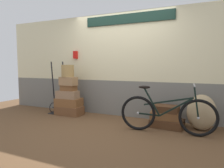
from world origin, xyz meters
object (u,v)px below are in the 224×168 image
object	(u,v)px
suitcase_7	(166,109)
suitcase_4	(68,81)
luggage_trolley	(58,101)
suitcase_1	(69,102)
suitcase_0	(69,111)
suitcase_2	(68,95)
bicycle	(166,114)
suitcase_5	(167,123)
burlap_sack	(201,112)
wicker_basket	(68,71)
suitcase_6	(165,115)
suitcase_3	(69,88)

from	to	relation	value
suitcase_7	suitcase_4	bearing A→B (deg)	-177.50
luggage_trolley	suitcase_4	bearing A→B (deg)	-7.79
suitcase_1	suitcase_7	world-z (taller)	suitcase_7
suitcase_0	suitcase_2	distance (m)	0.41
suitcase_7	suitcase_0	bearing A→B (deg)	-177.69
suitcase_2	bicycle	distance (m)	2.55
suitcase_1	suitcase_5	xyz separation A→B (m)	(2.46, -0.05, -0.24)
suitcase_2	burlap_sack	xyz separation A→B (m)	(3.09, 0.07, -0.17)
bicycle	suitcase_1	bearing A→B (deg)	169.88
suitcase_7	wicker_basket	xyz separation A→B (m)	(-2.44, 0.02, 0.74)
suitcase_7	bicycle	world-z (taller)	bicycle
suitcase_4	suitcase_2	bearing A→B (deg)	-161.65
suitcase_2	suitcase_6	distance (m)	2.44
suitcase_1	suitcase_6	bearing A→B (deg)	-5.22
suitcase_4	suitcase_5	distance (m)	2.56
suitcase_2	suitcase_3	world-z (taller)	suitcase_3
suitcase_0	suitcase_7	xyz separation A→B (m)	(2.40, -0.02, 0.26)
suitcase_6	suitcase_2	bearing A→B (deg)	175.04
suitcase_2	bicycle	bearing A→B (deg)	-12.41
suitcase_1	suitcase_7	distance (m)	2.44
wicker_basket	suitcase_5	bearing A→B (deg)	-0.58
suitcase_4	wicker_basket	bearing A→B (deg)	154.01
suitcase_3	burlap_sack	xyz separation A→B (m)	(3.08, 0.04, -0.34)
suitcase_0	luggage_trolley	bearing A→B (deg)	172.56
suitcase_0	suitcase_7	world-z (taller)	suitcase_7
wicker_basket	burlap_sack	world-z (taller)	wicker_basket
wicker_basket	burlap_sack	xyz separation A→B (m)	(3.09, 0.05, -0.77)
suitcase_2	suitcase_5	bearing A→B (deg)	-3.36
suitcase_4	suitcase_6	xyz separation A→B (m)	(2.40, 0.02, -0.62)
suitcase_7	bicycle	distance (m)	0.41
suitcase_0	bicycle	size ratio (longest dim) A/B	0.39
suitcase_3	suitcase_7	world-z (taller)	suitcase_3
suitcase_6	suitcase_7	world-z (taller)	suitcase_7
suitcase_0	suitcase_1	bearing A→B (deg)	137.86
suitcase_6	luggage_trolley	xyz separation A→B (m)	(-2.76, 0.03, 0.09)
suitcase_2	suitcase_3	distance (m)	0.17
suitcase_0	suitcase_2	xyz separation A→B (m)	(-0.04, -0.01, 0.41)
suitcase_3	bicycle	xyz separation A→B (m)	(2.50, -0.44, -0.33)
suitcase_6	bicycle	world-z (taller)	bicycle
suitcase_0	suitcase_3	world-z (taller)	suitcase_3
suitcase_6	burlap_sack	size ratio (longest dim) A/B	0.85
burlap_sack	suitcase_6	bearing A→B (deg)	-175.90
suitcase_7	burlap_sack	distance (m)	0.66
suitcase_7	suitcase_2	bearing A→B (deg)	-177.36
suitcase_1	suitcase_3	size ratio (longest dim) A/B	1.65
suitcase_1	burlap_sack	xyz separation A→B (m)	(3.09, 0.03, 0.03)
suitcase_0	suitcase_3	bearing A→B (deg)	143.08
suitcase_0	wicker_basket	world-z (taller)	wicker_basket
suitcase_0	suitcase_1	distance (m)	0.21
suitcase_1	suitcase_6	world-z (taller)	suitcase_1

